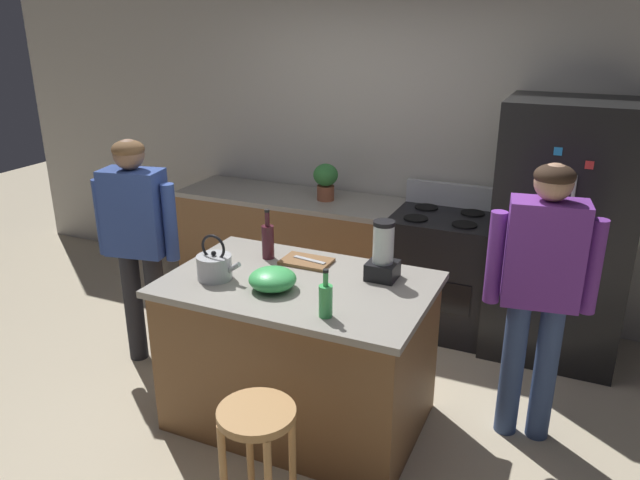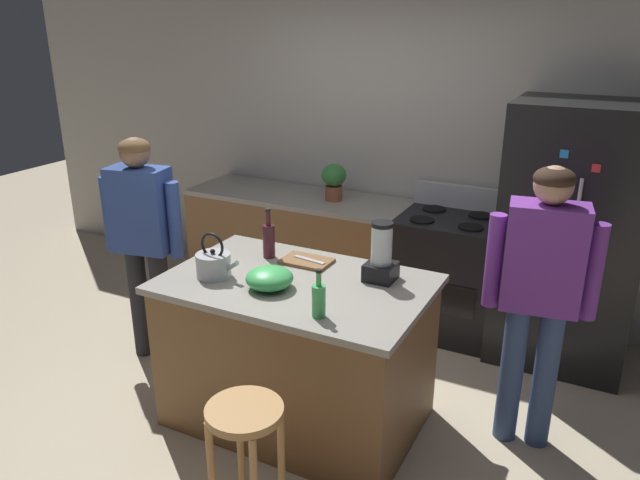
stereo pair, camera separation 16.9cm
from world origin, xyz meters
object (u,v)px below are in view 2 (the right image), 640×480
kitchen_island (297,351)px  bar_stool (246,436)px  person_by_sink_right (540,285)px  bottle_wine (269,239)px  refrigerator (570,237)px  potted_plant (334,179)px  blender_appliance (381,256)px  cutting_board (307,261)px  stove_range (447,274)px  chef_knife (309,260)px  tea_kettle (214,264)px  bottle_soda (319,300)px  person_by_island_left (143,230)px  mixing_bowl (269,278)px

kitchen_island → bar_stool: 0.90m
person_by_sink_right → bar_stool: bearing=-129.3°
kitchen_island → bottle_wine: size_ratio=4.77×
refrigerator → potted_plant: refrigerator is taller
blender_appliance → cutting_board: bearing=176.4°
stove_range → chef_knife: (-0.53, -1.26, 0.47)m
bottle_wine → chef_knife: bottle_wine is taller
bar_stool → stove_range: bearing=83.7°
person_by_sink_right → tea_kettle: person_by_sink_right is taller
bottle_soda → cutting_board: bearing=123.2°
stove_range → person_by_island_left: bearing=-142.8°
bottle_soda → mixing_bowl: size_ratio=0.97×
stove_range → chef_knife: bearing=-113.0°
refrigerator → bottle_wine: (-1.64, -1.25, 0.12)m
bottle_soda → mixing_bowl: 0.44m
bar_stool → tea_kettle: (-0.67, 0.71, 0.47)m
kitchen_island → bottle_wine: bottle_wine is taller
person_by_sink_right → tea_kettle: 1.81m
tea_kettle → mixing_bowl: bearing=1.4°
person_by_sink_right → chef_knife: size_ratio=7.46×
bar_stool → bottle_soda: (0.10, 0.54, 0.48)m
kitchen_island → stove_range: 1.60m
kitchen_island → stove_range: (0.48, 1.52, 0.01)m
blender_appliance → cutting_board: (-0.50, 0.03, -0.14)m
bar_stool → tea_kettle: 1.08m
chef_knife → person_by_sink_right: bearing=15.4°
bar_stool → mixing_bowl: size_ratio=2.59×
person_by_island_left → bottle_soda: 1.69m
refrigerator → kitchen_island: bearing=-131.1°
refrigerator → cutting_board: (-1.39, -1.23, 0.02)m
bottle_wine → person_by_island_left: bearing=-176.1°
stove_range → potted_plant: (-0.99, 0.03, 0.62)m
person_by_sink_right → potted_plant: bearing=147.4°
chef_knife → cutting_board: bearing=-170.8°
kitchen_island → potted_plant: bearing=108.3°
refrigerator → person_by_sink_right: 1.09m
person_by_island_left → person_by_sink_right: 2.57m
bar_stool → cutting_board: (-0.29, 1.14, 0.40)m
stove_range → cutting_board: bearing=-113.8°
bar_stool → tea_kettle: size_ratio=2.49×
mixing_bowl → chef_knife: bearing=86.2°
refrigerator → person_by_sink_right: refrigerator is taller
bottle_wine → mixing_bowl: bottle_wine is taller
chef_knife → bottle_soda: bearing=-49.0°
person_by_island_left → mixing_bowl: (1.21, -0.33, 0.01)m
potted_plant → bottle_wine: bearing=-81.9°
refrigerator → person_by_island_left: bearing=-153.1°
bottle_wine → stove_range: bearing=57.8°
kitchen_island → bottle_wine: bearing=143.2°
tea_kettle → cutting_board: (0.38, 0.43, -0.07)m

